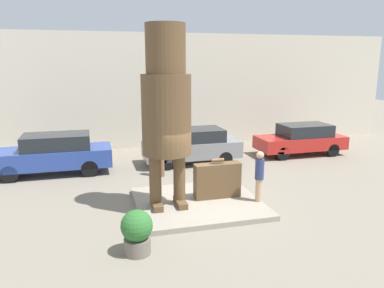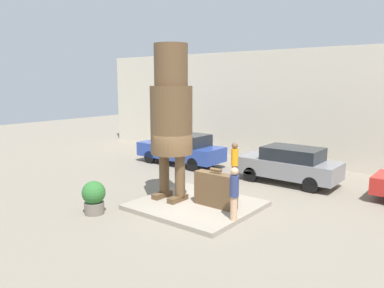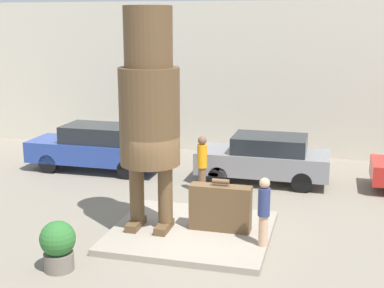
{
  "view_description": "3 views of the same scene",
  "coord_description": "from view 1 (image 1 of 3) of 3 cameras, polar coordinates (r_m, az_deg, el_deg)",
  "views": [
    {
      "loc": [
        -3.16,
        -10.83,
        4.53
      ],
      "look_at": [
        -0.23,
        -0.1,
        2.05
      ],
      "focal_mm": 35.0,
      "sensor_mm": 36.0,
      "label": 1
    },
    {
      "loc": [
        7.56,
        -9.81,
        4.32
      ],
      "look_at": [
        -0.4,
        0.27,
        2.15
      ],
      "focal_mm": 35.0,
      "sensor_mm": 36.0,
      "label": 2
    },
    {
      "loc": [
        3.2,
        -12.06,
        5.26
      ],
      "look_at": [
        -0.04,
        0.2,
        2.29
      ],
      "focal_mm": 50.0,
      "sensor_mm": 36.0,
      "label": 3
    }
  ],
  "objects": [
    {
      "name": "ground_plane",
      "position": [
        12.15,
        0.92,
        -9.3
      ],
      "size": [
        60.0,
        60.0,
        0.0
      ],
      "primitive_type": "plane",
      "color": "gray"
    },
    {
      "name": "worker_hivis",
      "position": [
        14.83,
        -4.7,
        -1.31
      ],
      "size": [
        0.3,
        0.3,
        1.79
      ],
      "color": "brown",
      "rests_on": "ground_plane"
    },
    {
      "name": "planter_pot",
      "position": [
        9.2,
        -8.4,
        -12.99
      ],
      "size": [
        0.77,
        0.77,
        1.1
      ],
      "color": "#70665B",
      "rests_on": "ground_plane"
    },
    {
      "name": "parked_car_blue",
      "position": [
        16.15,
        -20.43,
        -1.36
      ],
      "size": [
        4.73,
        1.7,
        1.64
      ],
      "rotation": [
        0.0,
        0.0,
        3.14
      ],
      "color": "#284293",
      "rests_on": "ground_plane"
    },
    {
      "name": "tourist",
      "position": [
        11.96,
        10.23,
        -4.55
      ],
      "size": [
        0.28,
        0.28,
        1.63
      ],
      "color": "tan",
      "rests_on": "pedestal"
    },
    {
      "name": "building_backdrop",
      "position": [
        20.08,
        -6.25,
        8.05
      ],
      "size": [
        28.0,
        0.6,
        5.94
      ],
      "color": "beige",
      "rests_on": "ground_plane"
    },
    {
      "name": "parked_car_grey",
      "position": [
        16.75,
        0.09,
        -0.2
      ],
      "size": [
        4.28,
        1.75,
        1.57
      ],
      "rotation": [
        0.0,
        0.0,
        3.14
      ],
      "color": "gray",
      "rests_on": "ground_plane"
    },
    {
      "name": "giant_suitcase",
      "position": [
        12.24,
        3.87,
        -5.53
      ],
      "size": [
        1.52,
        0.41,
        1.31
      ],
      "color": "brown",
      "rests_on": "pedestal"
    },
    {
      "name": "parked_car_red",
      "position": [
        19.08,
        16.34,
        0.76
      ],
      "size": [
        4.31,
        1.71,
        1.51
      ],
      "rotation": [
        0.0,
        0.0,
        3.14
      ],
      "color": "#B2231E",
      "rests_on": "ground_plane"
    },
    {
      "name": "statue_figure",
      "position": [
        10.99,
        -3.94,
        6.22
      ],
      "size": [
        1.46,
        1.46,
        5.41
      ],
      "color": "brown",
      "rests_on": "pedestal"
    },
    {
      "name": "pedestal",
      "position": [
        12.13,
        0.92,
        -8.96
      ],
      "size": [
        3.9,
        3.6,
        0.15
      ],
      "color": "gray",
      "rests_on": "ground_plane"
    }
  ]
}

